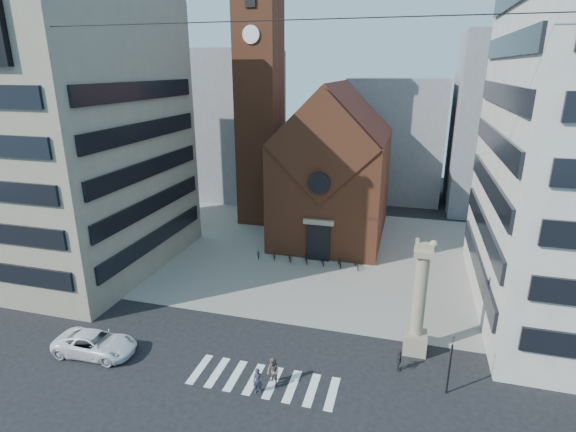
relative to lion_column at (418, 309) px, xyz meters
The scene contains 22 objects.
ground 11.01m from the lion_column, 163.32° to the right, with size 120.00×120.00×0.00m, color black.
piazza 19.18m from the lion_column, 122.03° to the left, with size 46.00×30.00×0.05m, color gray.
zebra_crossing 11.72m from the lion_column, 147.61° to the right, with size 10.20×3.20×0.01m, color white, non-canonical shape.
church 24.62m from the lion_column, 114.43° to the left, with size 12.00×16.65×18.00m.
campanile 34.29m from the lion_column, 128.68° to the left, with size 5.50×5.50×31.20m.
building_left 36.01m from the lion_column, 168.37° to the left, with size 18.00×20.00×26.00m, color gray.
bg_block_left 48.23m from the lion_column, 129.04° to the left, with size 16.00×14.00×22.00m, color gray.
bg_block_mid 42.55m from the lion_column, 95.45° to the left, with size 14.00×12.00×18.00m, color gray.
bg_block_right 41.69m from the lion_column, 72.91° to the left, with size 16.00×14.00×24.00m, color gray.
lion_column is the anchor object (origin of this frame).
traffic_light 4.62m from the lion_column, 63.54° to the right, with size 0.13×0.16×4.30m.
white_car 22.95m from the lion_column, 163.76° to the right, with size 2.68×5.81×1.61m, color white.
pedestrian_0 12.09m from the lion_column, 142.90° to the right, with size 0.63×0.41×1.72m, color #2B2939.
pedestrian_1 10.97m from the lion_column, 144.83° to the right, with size 0.94×0.74×1.94m, color #63564F.
pedestrian_2 3.82m from the lion_column, 112.10° to the right, with size 0.89×0.37×1.52m, color #292931.
scooter_0 20.95m from the lion_column, 141.82° to the left, with size 0.55×1.58×0.83m, color black.
scooter_1 19.61m from the lion_column, 138.62° to the left, with size 0.43×1.53×0.92m, color black.
scooter_2 18.35m from the lion_column, 134.94° to the left, with size 0.55×1.58×0.83m, color black.
scooter_3 17.17m from the lion_column, 130.73° to the left, with size 0.43×1.53×0.92m, color black.
scooter_4 16.10m from the lion_column, 125.90° to the left, with size 0.55×1.58×0.83m, color black.
scooter_5 15.15m from the lion_column, 120.41° to the left, with size 0.43×1.53×0.92m, color black.
scooter_6 14.37m from the lion_column, 114.23° to the left, with size 0.55×1.58×0.83m, color black.
Camera 1 is at (8.63, -26.09, 19.44)m, focal length 28.00 mm.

